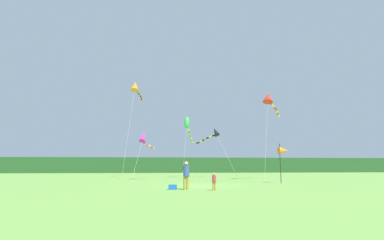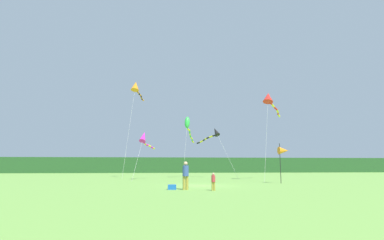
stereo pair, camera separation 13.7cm
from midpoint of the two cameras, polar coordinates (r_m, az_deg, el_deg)
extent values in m
plane|color=#6B9E42|center=(24.67, 1.74, -12.09)|extent=(120.00, 120.00, 0.00)
cube|color=#234C23|center=(69.47, -3.54, -8.35)|extent=(108.00, 3.41, 3.34)
cylinder|color=olive|center=(20.52, -1.30, -11.60)|extent=(0.18, 0.18, 0.88)
cylinder|color=olive|center=(20.54, -0.72, -11.60)|extent=(0.18, 0.18, 0.88)
cylinder|color=#334C8C|center=(20.50, -1.00, -9.40)|extent=(0.40, 0.40, 0.70)
sphere|color=tan|center=(20.50, -1.00, -8.07)|extent=(0.26, 0.26, 0.26)
cylinder|color=olive|center=(19.89, 4.02, -12.18)|extent=(0.11, 0.11, 0.54)
cylinder|color=olive|center=(19.92, 4.37, -12.17)|extent=(0.11, 0.11, 0.54)
cylinder|color=#B23338|center=(19.88, 4.18, -10.79)|extent=(0.25, 0.25, 0.42)
sphere|color=tan|center=(19.87, 4.17, -9.96)|extent=(0.16, 0.16, 0.16)
cube|color=#1959B2|center=(20.73, -3.55, -12.32)|extent=(0.54, 0.37, 0.33)
cylinder|color=black|center=(28.90, 16.19, -7.72)|extent=(0.06, 0.06, 3.54)
cone|color=orange|center=(29.06, 16.74, -5.46)|extent=(0.90, 0.70, 0.70)
cylinder|color=#B2B2B2|center=(38.83, -11.50, -1.73)|extent=(1.01, 3.42, 12.01)
cone|color=orange|center=(41.56, -10.37, 6.22)|extent=(1.40, 1.60, 1.48)
cylinder|color=orange|center=(41.60, -10.30, 5.47)|extent=(0.31, 0.44, 0.25)
cylinder|color=black|center=(41.91, -10.09, 5.28)|extent=(0.35, 0.45, 0.26)
cylinder|color=orange|center=(42.22, -9.88, 5.06)|extent=(0.31, 0.46, 0.29)
cylinder|color=black|center=(42.53, -9.71, 4.82)|extent=(0.32, 0.46, 0.30)
cylinder|color=orange|center=(42.84, -9.51, 4.60)|extent=(0.34, 0.45, 0.26)
cylinder|color=black|center=(43.16, -9.36, 4.38)|extent=(0.26, 0.46, 0.31)
cylinder|color=orange|center=(43.49, -9.29, 4.12)|extent=(0.23, 0.45, 0.31)
cylinder|color=black|center=(43.82, -9.20, 3.88)|extent=(0.27, 0.44, 0.28)
cylinder|color=orange|center=(44.13, -9.02, 3.70)|extent=(0.37, 0.44, 0.25)
cylinder|color=#B2B2B2|center=(38.12, -1.18, -5.49)|extent=(0.75, 2.26, 7.08)
ellipsoid|color=green|center=(39.60, -0.79, -0.46)|extent=(0.90, 1.08, 1.66)
cylinder|color=green|center=(39.88, -0.79, -1.48)|extent=(0.29, 0.78, 0.28)
cylinder|color=yellow|center=(40.57, -0.56, -1.79)|extent=(0.56, 0.78, 0.37)
cylinder|color=green|center=(41.25, -0.34, -2.20)|extent=(0.31, 0.82, 0.44)
cylinder|color=yellow|center=(41.96, -0.29, -2.60)|extent=(0.33, 0.81, 0.38)
cylinder|color=green|center=(42.68, -0.22, -2.98)|extent=(0.35, 0.82, 0.42)
cylinder|color=yellow|center=(43.38, -0.03, -3.35)|extent=(0.49, 0.81, 0.40)
cylinder|color=green|center=(44.09, 0.11, -3.69)|extent=(0.30, 0.81, 0.38)
cylinder|color=yellow|center=(44.80, 0.23, -4.02)|extent=(0.47, 0.81, 0.40)
cylinder|color=#B2B2B2|center=(39.06, 6.53, -6.27)|extent=(1.97, 3.77, 6.05)
cone|color=black|center=(40.91, 4.55, -2.15)|extent=(1.20, 1.44, 1.38)
cylinder|color=black|center=(41.08, 4.26, -2.89)|extent=(0.51, 0.63, 0.26)
cylinder|color=yellow|center=(41.49, 3.67, -3.09)|extent=(0.55, 0.64, 0.33)
cylinder|color=black|center=(41.93, 3.12, -3.31)|extent=(0.47, 0.66, 0.30)
cylinder|color=yellow|center=(42.44, 2.71, -3.51)|extent=(0.36, 0.66, 0.29)
cylinder|color=black|center=(42.97, 2.35, -3.71)|extent=(0.40, 0.67, 0.32)
cylinder|color=yellow|center=(43.44, 1.90, -3.98)|extent=(0.53, 0.67, 0.39)
cylinder|color=black|center=(43.86, 1.34, -4.24)|extent=(0.57, 0.62, 0.33)
cylinder|color=#B2B2B2|center=(32.35, 13.76, -3.09)|extent=(1.66, 2.59, 8.91)
cone|color=red|center=(34.49, 14.05, 4.09)|extent=(1.66, 1.75, 1.38)
cylinder|color=red|center=(34.73, 14.37, 3.14)|extent=(0.74, 0.71, 0.36)
cylinder|color=yellow|center=(35.41, 14.86, 2.65)|extent=(0.68, 0.77, 0.38)
cylinder|color=red|center=(36.09, 15.31, 2.13)|extent=(0.74, 0.73, 0.41)
cylinder|color=yellow|center=(36.79, 15.67, 1.62)|extent=(0.60, 0.82, 0.39)
cylinder|color=red|center=(37.54, 15.77, 1.20)|extent=(0.48, 0.83, 0.30)
cylinder|color=yellow|center=(38.29, 15.89, 0.84)|extent=(0.62, 0.79, 0.33)
cylinder|color=#B2B2B2|center=(33.36, -9.88, -6.90)|extent=(0.93, 3.18, 4.81)
cone|color=#E026B2|center=(35.05, -8.89, -3.06)|extent=(1.07, 1.48, 1.48)
cylinder|color=#E026B2|center=(35.28, -8.78, -4.09)|extent=(0.34, 0.68, 0.38)
cylinder|color=yellow|center=(35.85, -8.58, -4.39)|extent=(0.27, 0.64, 0.29)
cylinder|color=#E026B2|center=(36.39, -8.27, -4.58)|extent=(0.47, 0.64, 0.27)
cylinder|color=yellow|center=(36.91, -7.83, -4.77)|extent=(0.45, 0.65, 0.29)
cylinder|color=#E026B2|center=(37.42, -7.40, -5.01)|extent=(0.47, 0.66, 0.34)
cylinder|color=yellow|center=(37.96, -7.06, -5.22)|extent=(0.36, 0.65, 0.26)
camera|label=1|loc=(0.07, -89.87, -0.02)|focal=28.74mm
camera|label=2|loc=(0.07, 90.13, 0.02)|focal=28.74mm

